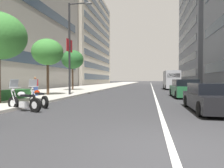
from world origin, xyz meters
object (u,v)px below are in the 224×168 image
object	(u,v)px
street_lamp_with_banners	(73,40)
motorcycle_under_tarp	(23,102)
motorcycle_by_sign_pole	(38,99)
car_mid_block_traffic	(211,98)
street_tree_far_plaza	(73,60)
delivery_van_ahead	(171,80)
pedestrian_on_plaza	(35,86)
car_approaching_light	(184,89)
street_tree_near_plaza_corner	(48,52)

from	to	relation	value
street_lamp_with_banners	motorcycle_under_tarp	bearing A→B (deg)	-173.57
motorcycle_by_sign_pole	car_mid_block_traffic	distance (m)	8.68
car_mid_block_traffic	street_tree_far_plaza	bearing A→B (deg)	41.25
delivery_van_ahead	car_mid_block_traffic	bearing A→B (deg)	178.11
delivery_van_ahead	pedestrian_on_plaza	xyz separation A→B (m)	(-15.89, 12.37, -0.54)
motorcycle_under_tarp	car_mid_block_traffic	world-z (taller)	motorcycle_under_tarp
car_approaching_light	street_lamp_with_banners	bearing A→B (deg)	91.53
motorcycle_by_sign_pole	street_tree_far_plaza	distance (m)	15.31
car_approaching_light	street_tree_far_plaza	world-z (taller)	street_tree_far_plaza
delivery_van_ahead	street_tree_far_plaza	size ratio (longest dim) A/B	1.00
motorcycle_under_tarp	street_lamp_with_banners	bearing A→B (deg)	-66.92
pedestrian_on_plaza	street_lamp_with_banners	bearing A→B (deg)	-111.46
motorcycle_by_sign_pole	car_approaching_light	world-z (taller)	car_approaching_light
motorcycle_under_tarp	delivery_van_ahead	size ratio (longest dim) A/B	0.41
motorcycle_under_tarp	motorcycle_by_sign_pole	bearing A→B (deg)	-68.43
motorcycle_under_tarp	car_approaching_light	xyz separation A→B (m)	(8.81, -8.60, 0.26)
motorcycle_under_tarp	delivery_van_ahead	xyz separation A→B (m)	(22.28, -8.95, 1.02)
car_mid_block_traffic	street_tree_far_plaza	distance (m)	19.32
motorcycle_by_sign_pole	delivery_van_ahead	size ratio (longest dim) A/B	0.37
motorcycle_by_sign_pole	delivery_van_ahead	xyz separation A→B (m)	(20.85, -9.08, 1.02)
delivery_van_ahead	street_tree_near_plaza_corner	distance (m)	19.08
car_mid_block_traffic	motorcycle_by_sign_pole	bearing A→B (deg)	90.50
car_mid_block_traffic	street_tree_far_plaza	xyz separation A→B (m)	(14.26, 12.57, 3.43)
pedestrian_on_plaza	motorcycle_under_tarp	bearing A→B (deg)	149.36
car_approaching_light	street_tree_near_plaza_corner	size ratio (longest dim) A/B	0.92
street_tree_near_plaza_corner	car_mid_block_traffic	bearing A→B (deg)	-117.64
motorcycle_by_sign_pole	street_tree_far_plaza	xyz separation A→B (m)	(14.36, 3.89, 3.61)
pedestrian_on_plaza	car_mid_block_traffic	bearing A→B (deg)	-170.89
street_lamp_with_banners	street_tree_far_plaza	bearing A→B (deg)	22.32
car_approaching_light	delivery_van_ahead	distance (m)	13.49
car_mid_block_traffic	street_tree_near_plaza_corner	distance (m)	13.36
motorcycle_by_sign_pole	street_lamp_with_banners	world-z (taller)	street_lamp_with_banners
car_mid_block_traffic	delivery_van_ahead	distance (m)	20.77
car_approaching_light	street_tree_near_plaza_corner	bearing A→B (deg)	94.65
car_approaching_light	delivery_van_ahead	xyz separation A→B (m)	(13.46, -0.36, 0.76)
motorcycle_by_sign_pole	motorcycle_under_tarp	bearing A→B (deg)	130.58
street_lamp_with_banners	pedestrian_on_plaza	distance (m)	5.11
motorcycle_by_sign_pole	street_tree_far_plaza	world-z (taller)	street_tree_far_plaza
car_approaching_light	street_lamp_with_banners	xyz separation A→B (m)	(-0.53, 9.53, 4.27)
car_mid_block_traffic	car_approaching_light	distance (m)	7.29
delivery_van_ahead	street_tree_near_plaza_corner	xyz separation A→B (m)	(-14.73, 11.89, 2.38)
car_mid_block_traffic	motorcycle_under_tarp	bearing A→B (deg)	99.98
delivery_van_ahead	pedestrian_on_plaza	bearing A→B (deg)	141.29
car_mid_block_traffic	car_approaching_light	world-z (taller)	car_approaching_light
motorcycle_by_sign_pole	car_mid_block_traffic	bearing A→B (deg)	-143.70
motorcycle_under_tarp	street_tree_far_plaza	distance (m)	16.69
motorcycle_by_sign_pole	delivery_van_ahead	distance (m)	22.76
car_approaching_light	pedestrian_on_plaza	xyz separation A→B (m)	(-2.42, 12.01, 0.23)
delivery_van_ahead	street_lamp_with_banners	world-z (taller)	street_lamp_with_banners
street_tree_far_plaza	pedestrian_on_plaza	size ratio (longest dim) A/B	3.29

